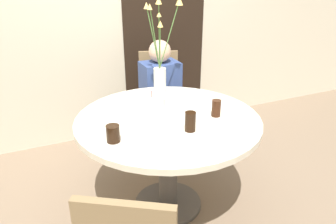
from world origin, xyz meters
TOP-DOWN VIEW (x-y plane):
  - ground_plane at (0.00, 0.00)m, footprint 16.00×16.00m
  - wall_back at (0.00, 1.36)m, footprint 8.00×0.05m
  - doorway_panel at (0.56, 1.33)m, footprint 0.90×0.01m
  - dining_table at (0.00, 0.00)m, footprint 1.26×1.26m
  - chair_near_front at (0.33, 0.96)m, footprint 0.51×0.51m
  - birthday_cake at (-0.05, 0.17)m, footprint 0.20×0.20m
  - flower_vase at (0.15, 0.47)m, footprint 0.30×0.17m
  - side_plate at (0.36, 0.09)m, footprint 0.18×0.18m
  - drink_glass_0 at (-0.43, -0.17)m, footprint 0.08×0.08m
  - drink_glass_1 at (0.05, -0.24)m, footprint 0.07×0.07m
  - drink_glass_2 at (0.31, -0.11)m, footprint 0.06×0.06m
  - person_woman at (0.28, 0.81)m, footprint 0.34×0.24m

SIDE VIEW (x-z plane):
  - ground_plane at x=0.00m, z-range 0.00..0.00m
  - person_woman at x=0.28m, z-range -0.03..1.06m
  - chair_near_front at x=0.33m, z-range 0.06..0.99m
  - dining_table at x=0.00m, z-range 0.23..0.97m
  - side_plate at x=0.36m, z-range 0.74..0.75m
  - birthday_cake at x=-0.05m, z-range 0.72..0.86m
  - drink_glass_0 at x=-0.43m, z-range 0.74..0.84m
  - drink_glass_2 at x=0.31m, z-range 0.74..0.86m
  - drink_glass_1 at x=0.05m, z-range 0.74..0.86m
  - flower_vase at x=0.15m, z-range 0.62..1.36m
  - doorway_panel at x=0.56m, z-range 0.00..2.05m
  - wall_back at x=0.00m, z-range 0.00..2.60m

